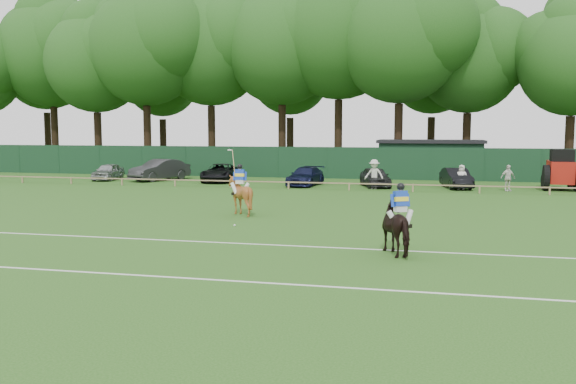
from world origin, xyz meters
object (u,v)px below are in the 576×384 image
(spectator_mid, at_px, (508,178))
(sedan_silver, at_px, (108,172))
(spectator_right, at_px, (462,177))
(utility_shed, at_px, (430,158))
(sedan_grey, at_px, (160,170))
(estate_black, at_px, (456,178))
(hatch_grey, at_px, (375,177))
(horse_dark, at_px, (400,227))
(polo_ball, at_px, (235,225))
(spectator_left, at_px, (374,174))
(sedan_navy, at_px, (305,176))
(suv_black, at_px, (220,173))
(tractor, at_px, (561,171))
(horse_chestnut, at_px, (240,195))

(spectator_mid, bearing_deg, sedan_silver, 151.31)
(spectator_right, height_order, utility_shed, utility_shed)
(sedan_grey, relative_size, estate_black, 1.22)
(sedan_silver, relative_size, utility_shed, 0.45)
(utility_shed, bearing_deg, hatch_grey, -111.47)
(estate_black, bearing_deg, horse_dark, -108.40)
(sedan_silver, relative_size, sedan_grey, 0.77)
(sedan_grey, distance_m, polo_ball, 23.39)
(spectator_left, height_order, utility_shed, utility_shed)
(estate_black, bearing_deg, polo_ball, -128.63)
(sedan_navy, height_order, estate_black, estate_black)
(sedan_silver, distance_m, spectator_right, 26.23)
(sedan_grey, height_order, hatch_grey, sedan_grey)
(horse_dark, relative_size, utility_shed, 0.24)
(sedan_grey, height_order, suv_black, sedan_grey)
(hatch_grey, bearing_deg, utility_shed, 50.62)
(sedan_silver, height_order, spectator_mid, spectator_mid)
(sedan_silver, bearing_deg, sedan_grey, 0.29)
(suv_black, bearing_deg, spectator_left, -20.04)
(suv_black, height_order, utility_shed, utility_shed)
(sedan_silver, xyz_separation_m, spectator_right, (26.20, -1.30, 0.16))
(estate_black, bearing_deg, utility_shed, 89.03)
(sedan_grey, bearing_deg, polo_ball, -33.98)
(horse_dark, height_order, suv_black, horse_dark)
(sedan_navy, xyz_separation_m, tractor, (16.63, 0.62, 0.61))
(hatch_grey, xyz_separation_m, tractor, (11.81, 0.51, 0.57))
(hatch_grey, xyz_separation_m, spectator_mid, (8.43, -1.00, 0.16))
(horse_chestnut, bearing_deg, spectator_mid, -137.96)
(hatch_grey, distance_m, spectator_mid, 8.49)
(hatch_grey, height_order, spectator_right, spectator_right)
(horse_dark, relative_size, sedan_silver, 0.53)
(spectator_mid, bearing_deg, estate_black, 132.31)
(spectator_right, distance_m, utility_shed, 9.87)
(horse_chestnut, distance_m, polo_ball, 3.48)
(suv_black, height_order, hatch_grey, hatch_grey)
(horse_chestnut, relative_size, spectator_right, 1.13)
(suv_black, bearing_deg, estate_black, -9.81)
(sedan_silver, relative_size, hatch_grey, 0.96)
(sedan_navy, height_order, tractor, tractor)
(hatch_grey, relative_size, estate_black, 0.98)
(spectator_left, bearing_deg, horse_dark, -72.97)
(spectator_right, bearing_deg, tractor, 24.51)
(sedan_grey, bearing_deg, suv_black, 22.82)
(horse_dark, relative_size, sedan_grey, 0.41)
(estate_black, bearing_deg, suv_black, 164.42)
(horse_chestnut, distance_m, tractor, 22.76)
(sedan_navy, distance_m, hatch_grey, 4.82)
(suv_black, relative_size, polo_ball, 53.37)
(horse_chestnut, xyz_separation_m, suv_black, (-6.78, 16.39, -0.23))
(hatch_grey, relative_size, polo_ball, 44.07)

